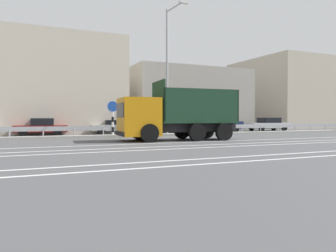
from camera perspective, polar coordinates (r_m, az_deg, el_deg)
ground_plane at (r=22.58m, az=0.98°, el=-2.05°), size 320.00×320.00×0.00m
lane_strip_0 at (r=18.51m, az=4.30°, el=-2.81°), size 66.56×0.16×0.01m
lane_strip_1 at (r=16.80m, az=7.52°, el=-3.25°), size 66.56×0.16×0.01m
lane_strip_2 at (r=15.75m, az=9.92°, el=-3.57°), size 66.56×0.16×0.01m
lane_strip_3 at (r=12.98m, az=18.72°, el=-4.69°), size 66.56×0.16×0.01m
lane_strip_4 at (r=12.20m, az=22.26°, el=-5.11°), size 66.56×0.16×0.01m
median_island at (r=24.57m, az=-1.18°, el=-1.56°), size 36.61×1.10×0.18m
median_guardrail at (r=25.59m, az=-2.17°, el=-0.36°), size 66.56×0.09×0.78m
dump_truck at (r=19.73m, az=-0.78°, el=1.25°), size 7.45×3.24×3.58m
median_road_sign at (r=23.34m, az=-9.61°, el=1.46°), size 0.81×0.16×2.58m
street_lamp_1 at (r=24.91m, az=0.05°, el=10.50°), size 0.71×2.65×9.52m
parked_car_3 at (r=26.71m, az=-21.17°, el=-0.15°), size 3.97×2.20×1.34m
parked_car_4 at (r=28.30m, az=-9.67°, el=-0.10°), size 3.96×2.02×1.18m
parked_car_5 at (r=29.84m, az=-0.07°, el=0.21°), size 4.32×2.04×1.48m
parked_car_6 at (r=32.27m, az=8.93°, el=0.37°), size 4.43×2.30×1.56m
parked_car_7 at (r=36.22m, az=17.04°, el=0.31°), size 4.71×2.20×1.39m
background_building_1 at (r=39.50m, az=1.69°, el=4.38°), size 13.29×12.11×6.81m
background_building_2 at (r=55.08m, az=23.69°, el=4.91°), size 22.23×13.01×9.65m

